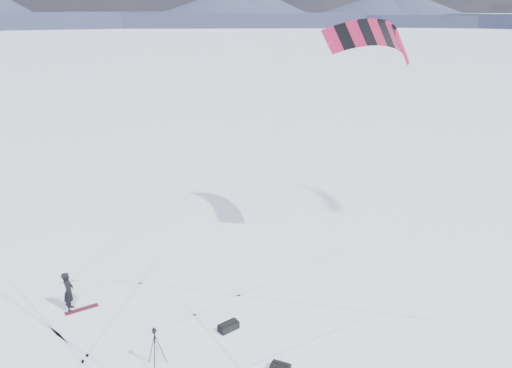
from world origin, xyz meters
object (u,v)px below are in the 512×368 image
object	(u,v)px
gear_bag_a	(229,326)
snowboard	(82,309)
tripod	(155,343)
snowkiter	(71,309)
gear_bag_b	(281,367)

from	to	relation	value
gear_bag_a	snowboard	bearing A→B (deg)	128.05
tripod	gear_bag_a	distance (m)	3.21
tripod	gear_bag_a	bearing A→B (deg)	13.04
snowboard	snowkiter	bearing A→B (deg)	146.37
snowboard	gear_bag_b	xyz separation A→B (m)	(6.70, -5.59, 0.11)
tripod	gear_bag_a	xyz separation A→B (m)	(2.82, 1.32, -0.80)
tripod	gear_bag_a	world-z (taller)	tripod
tripod	snowboard	bearing A→B (deg)	110.17
snowkiter	gear_bag_b	bearing A→B (deg)	-125.36
snowkiter	snowboard	world-z (taller)	snowkiter
snowkiter	snowboard	xyz separation A→B (m)	(0.42, -0.13, 0.02)
snowkiter	tripod	bearing A→B (deg)	-141.41
snowkiter	gear_bag_a	bearing A→B (deg)	-113.95
snowkiter	tripod	distance (m)	5.43
snowboard	gear_bag_a	world-z (taller)	gear_bag_a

